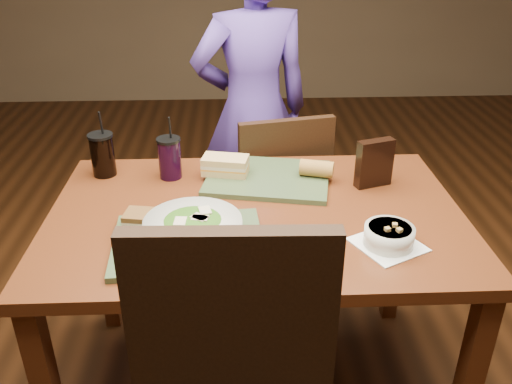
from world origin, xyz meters
The scene contains 15 objects.
ground centered at (0.00, 0.00, 0.00)m, with size 6.00×6.00×0.00m, color #381C0B.
dining_table centered at (0.00, 0.00, 0.66)m, with size 1.30×0.85×0.75m.
chair_far centered at (0.14, 0.56, 0.49)m, with size 0.45×0.46×0.88m.
diner centered at (0.02, 0.90, 0.77)m, with size 0.56×0.37×1.53m, color #543797.
tray_near centered at (-0.20, -0.18, 0.76)m, with size 0.42×0.32×0.02m, color #3A4B2C.
tray_far centered at (0.05, 0.22, 0.76)m, with size 0.42×0.32×0.02m, color #3A4B2C.
salad_bowl centered at (-0.18, -0.21, 0.81)m, with size 0.27×0.27×0.09m.
soup_bowl centered at (0.36, -0.21, 0.78)m, with size 0.23×0.23×0.07m.
sandwich_near centered at (-0.33, -0.12, 0.79)m, with size 0.12×0.09×0.05m.
sandwich_far centered at (-0.10, 0.25, 0.80)m, with size 0.17×0.12×0.06m.
baguette_near centered at (-0.09, -0.29, 0.80)m, with size 0.06×0.06×0.11m, color #AD7533.
baguette_far centered at (0.22, 0.21, 0.80)m, with size 0.06×0.06×0.12m, color #AD7533.
cup_cola centered at (-0.53, 0.29, 0.83)m, with size 0.09×0.09×0.24m.
cup_berry centered at (-0.29, 0.26, 0.82)m, with size 0.08×0.08×0.23m.
chip_bag centered at (0.41, 0.17, 0.83)m, with size 0.13×0.04×0.17m, color black.
Camera 1 is at (-0.07, -1.48, 1.59)m, focal length 38.00 mm.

